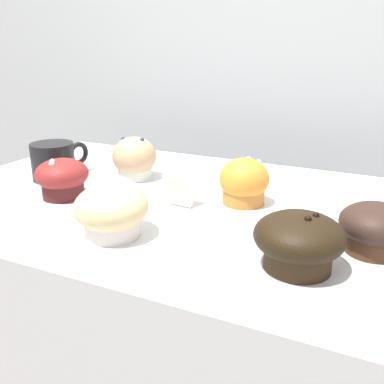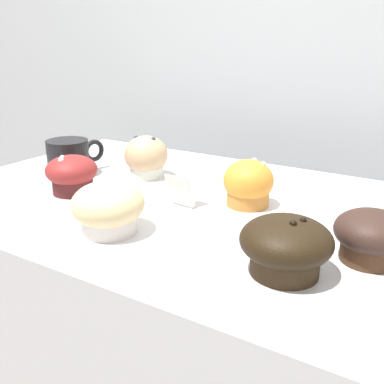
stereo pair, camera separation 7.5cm
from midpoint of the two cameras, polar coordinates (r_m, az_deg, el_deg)
name	(u,v)px [view 2 (the right image)]	position (r m, az deg, el deg)	size (l,w,h in m)	color
wall_back	(294,160)	(1.40, 14.34, 3.90)	(3.20, 0.10, 1.80)	#B2B7BC
muffin_front_center	(146,158)	(0.98, -3.66, 4.34)	(0.09, 0.09, 0.09)	silver
muffin_back_left	(286,246)	(0.60, 15.43, -6.65)	(0.12, 0.12, 0.08)	#322416
muffin_back_right	(248,184)	(0.82, 9.78, 0.91)	(0.09, 0.09, 0.09)	#C77D35
muffin_front_left	(72,174)	(0.90, -12.72, 2.23)	(0.10, 0.10, 0.08)	#4C1D1D
muffin_front_right	(372,236)	(0.67, 24.92, -5.13)	(0.10, 0.10, 0.07)	#472C1B
muffin_back_center	(108,208)	(0.70, -7.59, -2.08)	(0.11, 0.11, 0.08)	silver
coffee_cup	(70,156)	(1.02, -13.22, 4.40)	(0.09, 0.14, 0.08)	black
serving_plate	(363,204)	(0.89, 23.16, -1.40)	(0.18, 0.18, 0.01)	beige
price_card	(183,190)	(0.81, 1.48, 0.27)	(0.05, 0.05, 0.06)	white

